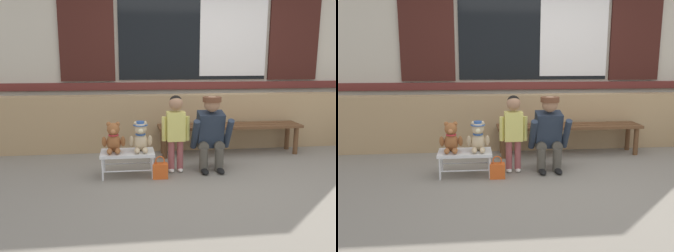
% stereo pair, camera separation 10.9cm
% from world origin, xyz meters
% --- Properties ---
extents(ground_plane, '(60.00, 60.00, 0.00)m').
position_xyz_m(ground_plane, '(0.00, 0.00, 0.00)').
color(ground_plane, gray).
extents(brick_low_wall, '(6.97, 0.25, 0.85)m').
position_xyz_m(brick_low_wall, '(0.00, 1.43, 0.42)').
color(brick_low_wall, tan).
rests_on(brick_low_wall, ground).
extents(shop_facade, '(7.11, 0.26, 3.67)m').
position_xyz_m(shop_facade, '(0.00, 1.94, 1.84)').
color(shop_facade, beige).
rests_on(shop_facade, ground).
extents(wooden_bench_long, '(2.10, 0.40, 0.44)m').
position_xyz_m(wooden_bench_long, '(0.40, 1.06, 0.37)').
color(wooden_bench_long, brown).
rests_on(wooden_bench_long, ground).
extents(small_display_bench, '(0.64, 0.36, 0.30)m').
position_xyz_m(small_display_bench, '(-1.10, 0.25, 0.27)').
color(small_display_bench, silver).
rests_on(small_display_bench, ground).
extents(teddy_bear_plain, '(0.28, 0.26, 0.36)m').
position_xyz_m(teddy_bear_plain, '(-1.26, 0.25, 0.46)').
color(teddy_bear_plain, '#93562D').
rests_on(teddy_bear_plain, small_display_bench).
extents(teddy_bear_with_hat, '(0.28, 0.27, 0.36)m').
position_xyz_m(teddy_bear_with_hat, '(-0.94, 0.26, 0.47)').
color(teddy_bear_with_hat, '#CCB289').
rests_on(teddy_bear_with_hat, small_display_bench).
extents(child_standing, '(0.35, 0.18, 0.96)m').
position_xyz_m(child_standing, '(-0.50, 0.33, 0.59)').
color(child_standing, '#994C4C').
rests_on(child_standing, ground).
extents(adult_crouching, '(0.50, 0.49, 0.95)m').
position_xyz_m(adult_crouching, '(-0.05, 0.36, 0.48)').
color(adult_crouching, '#4C473D').
rests_on(adult_crouching, ground).
extents(handbag_on_ground, '(0.18, 0.11, 0.27)m').
position_xyz_m(handbag_on_ground, '(-0.72, 0.11, 0.10)').
color(handbag_on_ground, '#DB561E').
rests_on(handbag_on_ground, ground).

